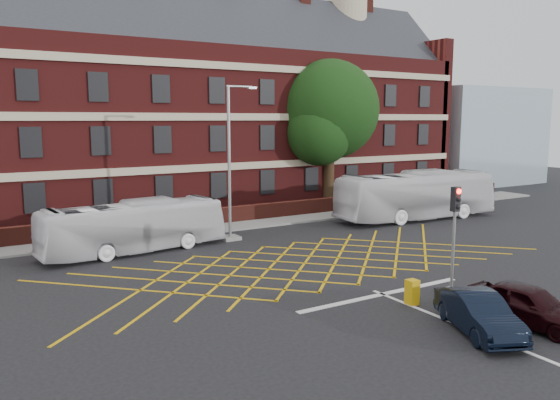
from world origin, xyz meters
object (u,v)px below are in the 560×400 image
traffic_light_near (453,251)px  car_maroon (528,305)px  utility_cabinet (412,292)px  bus_left (134,227)px  deciduous_tree (329,117)px  street_lamp (231,188)px  bus_right (416,195)px  car_navy (478,313)px

traffic_light_near → car_maroon: bearing=-95.1°
car_maroon → utility_cabinet: car_maroon is taller
bus_left → deciduous_tree: deciduous_tree is taller
street_lamp → utility_cabinet: bearing=-86.5°
bus_left → car_maroon: (8.26, -16.91, -0.64)m
street_lamp → deciduous_tree: bearing=30.9°
bus_right → car_navy: size_ratio=3.02×
bus_right → car_navy: bus_right is taller
bus_right → car_navy: bearing=145.4°
deciduous_tree → bus_right: bearing=-79.8°
car_maroon → deciduous_tree: (9.59, 24.33, 6.34)m
car_navy → deciduous_tree: (11.57, 23.91, 6.38)m
traffic_light_near → street_lamp: street_lamp is taller
bus_left → street_lamp: bearing=-95.2°
bus_right → deciduous_tree: size_ratio=1.04×
car_maroon → traffic_light_near: traffic_light_near is taller
car_navy → car_maroon: (1.98, -0.42, 0.04)m
bus_left → car_maroon: bus_left is taller
car_navy → utility_cabinet: car_navy is taller
car_maroon → street_lamp: bearing=92.4°
traffic_light_near → car_navy: bearing=-126.5°
car_maroon → street_lamp: street_lamp is taller
street_lamp → utility_cabinet: street_lamp is taller
street_lamp → traffic_light_near: bearing=-77.5°
bus_right → street_lamp: street_lamp is taller
car_navy → traffic_light_near: (2.30, 3.11, 1.11)m
traffic_light_near → street_lamp: 13.83m
traffic_light_near → utility_cabinet: traffic_light_near is taller
car_navy → street_lamp: size_ratio=0.45×
bus_right → deciduous_tree: 9.90m
traffic_light_near → bus_right: bearing=49.5°
car_maroon → street_lamp: size_ratio=0.47×
car_maroon → deciduous_tree: size_ratio=0.36×
street_lamp → utility_cabinet: size_ratio=9.23×
car_navy → utility_cabinet: size_ratio=4.19×
deciduous_tree → utility_cabinet: size_ratio=12.18×
street_lamp → car_navy: bearing=-87.6°
car_navy → utility_cabinet: bearing=110.9°
deciduous_tree → traffic_light_near: size_ratio=2.69×
bus_left → street_lamp: size_ratio=1.11×
bus_right → traffic_light_near: (-10.75, -12.61, 0.11)m
bus_right → car_maroon: bearing=150.7°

